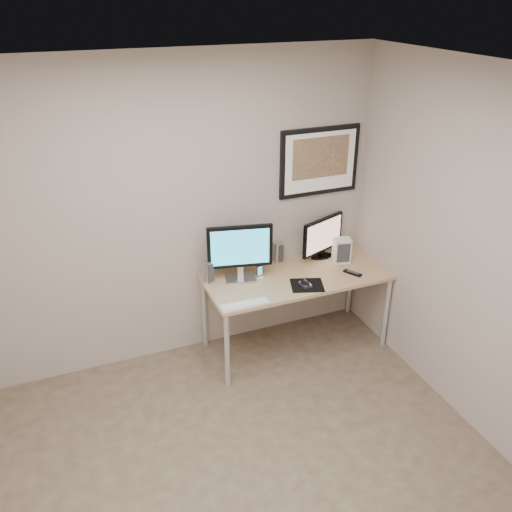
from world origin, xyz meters
The scene contains 14 objects.
floor centered at (0.00, 0.00, 0.00)m, with size 3.60×3.60×0.00m, color #4D3A30.
room centered at (0.00, 0.45, 1.64)m, with size 3.60×3.60×3.60m.
desk centered at (1.00, 1.35, 0.66)m, with size 1.60×0.70×0.73m.
framed_art centered at (1.35, 1.68, 1.62)m, with size 0.75×0.04×0.60m.
monitor_large centered at (0.52, 1.47, 1.01)m, with size 0.54×0.23×0.50m.
monitor_tv centered at (1.37, 1.58, 0.94)m, with size 0.48×0.21×0.39m.
speaker_left centered at (0.25, 1.53, 0.83)m, with size 0.08×0.08×0.20m, color #ABABB0.
speaker_right centered at (0.95, 1.65, 0.83)m, with size 0.08×0.08×0.19m, color #ABABB0.
phone_dock centered at (0.69, 1.44, 0.79)m, with size 0.05×0.05×0.12m, color black.
keyboard centered at (0.41, 1.06, 0.74)m, with size 0.40×0.11×0.01m, color silver.
mousepad centered at (1.01, 1.16, 0.73)m, with size 0.27×0.24×0.00m, color black.
mouse centered at (0.99, 1.16, 0.75)m, with size 0.06×0.11×0.04m, color black.
remote centered at (1.47, 1.19, 0.74)m, with size 0.04×0.17×0.02m, color black.
fan_unit centered at (1.49, 1.43, 0.84)m, with size 0.15×0.11×0.23m, color silver.
Camera 1 is at (-0.88, -2.35, 3.00)m, focal length 38.00 mm.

